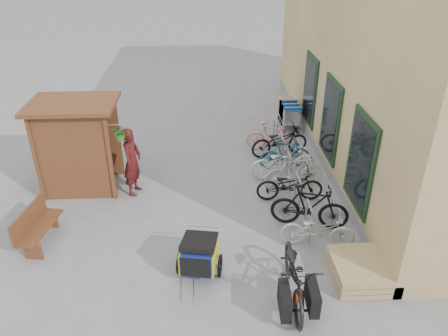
{
  "coord_description": "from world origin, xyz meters",
  "views": [
    {
      "loc": [
        0.03,
        -7.84,
        6.1
      ],
      "look_at": [
        0.5,
        1.5,
        1.0
      ],
      "focal_mm": 35.0,
      "sensor_mm": 36.0,
      "label": 1
    }
  ],
  "objects_px": {
    "child_trailer": "(199,254)",
    "cargo_bike": "(295,276)",
    "bike_4": "(283,162)",
    "kiosk": "(74,134)",
    "bike_6": "(280,141)",
    "bike_1": "(310,207)",
    "pallet_stack": "(358,270)",
    "bike_0": "(318,229)",
    "bike_5": "(285,153)",
    "bike_3": "(294,172)",
    "person_kiosk": "(132,162)",
    "shopping_carts": "(289,111)",
    "bike_7": "(271,137)",
    "bench": "(36,225)",
    "bike_2": "(290,185)"
  },
  "relations": [
    {
      "from": "bike_0",
      "to": "bike_4",
      "type": "distance_m",
      "value": 3.05
    },
    {
      "from": "bike_6",
      "to": "bike_1",
      "type": "bearing_deg",
      "value": 166.93
    },
    {
      "from": "bike_3",
      "to": "bench",
      "type": "bearing_deg",
      "value": 98.01
    },
    {
      "from": "pallet_stack",
      "to": "person_kiosk",
      "type": "distance_m",
      "value": 6.01
    },
    {
      "from": "bike_0",
      "to": "bike_3",
      "type": "xyz_separation_m",
      "value": [
        -0.06,
        2.46,
        0.07
      ]
    },
    {
      "from": "bike_5",
      "to": "bike_3",
      "type": "bearing_deg",
      "value": 175.41
    },
    {
      "from": "bench",
      "to": "bike_6",
      "type": "height_order",
      "value": "bike_6"
    },
    {
      "from": "cargo_bike",
      "to": "bike_0",
      "type": "bearing_deg",
      "value": 64.96
    },
    {
      "from": "child_trailer",
      "to": "bike_2",
      "type": "relative_size",
      "value": 0.9
    },
    {
      "from": "pallet_stack",
      "to": "bench",
      "type": "distance_m",
      "value": 6.84
    },
    {
      "from": "kiosk",
      "to": "bike_1",
      "type": "xyz_separation_m",
      "value": [
        5.69,
        -2.07,
        -1.01
      ]
    },
    {
      "from": "pallet_stack",
      "to": "bike_6",
      "type": "bearing_deg",
      "value": 96.97
    },
    {
      "from": "pallet_stack",
      "to": "bike_0",
      "type": "distance_m",
      "value": 1.24
    },
    {
      "from": "bike_4",
      "to": "person_kiosk",
      "type": "bearing_deg",
      "value": 88.9
    },
    {
      "from": "kiosk",
      "to": "bike_6",
      "type": "relative_size",
      "value": 1.37
    },
    {
      "from": "kiosk",
      "to": "bike_3",
      "type": "bearing_deg",
      "value": -3.27
    },
    {
      "from": "bike_2",
      "to": "person_kiosk",
      "type": "bearing_deg",
      "value": 83.32
    },
    {
      "from": "person_kiosk",
      "to": "bike_1",
      "type": "distance_m",
      "value": 4.58
    },
    {
      "from": "cargo_bike",
      "to": "bike_2",
      "type": "xyz_separation_m",
      "value": [
        0.53,
        3.4,
        -0.09
      ]
    },
    {
      "from": "bike_0",
      "to": "bike_6",
      "type": "bearing_deg",
      "value": 11.32
    },
    {
      "from": "bike_1",
      "to": "bike_4",
      "type": "height_order",
      "value": "bike_1"
    },
    {
      "from": "shopping_carts",
      "to": "bike_3",
      "type": "distance_m",
      "value": 4.21
    },
    {
      "from": "bike_5",
      "to": "shopping_carts",
      "type": "bearing_deg",
      "value": -18.87
    },
    {
      "from": "child_trailer",
      "to": "person_kiosk",
      "type": "relative_size",
      "value": 0.83
    },
    {
      "from": "child_trailer",
      "to": "person_kiosk",
      "type": "bearing_deg",
      "value": 127.64
    },
    {
      "from": "bike_0",
      "to": "bike_4",
      "type": "relative_size",
      "value": 0.86
    },
    {
      "from": "kiosk",
      "to": "bike_6",
      "type": "xyz_separation_m",
      "value": [
        5.6,
        1.63,
        -1.07
      ]
    },
    {
      "from": "cargo_bike",
      "to": "bike_5",
      "type": "height_order",
      "value": "cargo_bike"
    },
    {
      "from": "bike_4",
      "to": "bike_0",
      "type": "bearing_deg",
      "value": 175.08
    },
    {
      "from": "bike_4",
      "to": "bike_5",
      "type": "height_order",
      "value": "bike_4"
    },
    {
      "from": "pallet_stack",
      "to": "bike_0",
      "type": "xyz_separation_m",
      "value": [
        -0.55,
        1.09,
        0.21
      ]
    },
    {
      "from": "child_trailer",
      "to": "bike_4",
      "type": "xyz_separation_m",
      "value": [
        2.32,
        3.79,
        0.0
      ]
    },
    {
      "from": "person_kiosk",
      "to": "cargo_bike",
      "type": "bearing_deg",
      "value": -124.48
    },
    {
      "from": "bike_6",
      "to": "person_kiosk",
      "type": "bearing_deg",
      "value": 101.09
    },
    {
      "from": "bike_2",
      "to": "bike_5",
      "type": "distance_m",
      "value": 1.75
    },
    {
      "from": "kiosk",
      "to": "cargo_bike",
      "type": "bearing_deg",
      "value": -41.32
    },
    {
      "from": "bike_5",
      "to": "bike_1",
      "type": "bearing_deg",
      "value": 174.7
    },
    {
      "from": "pallet_stack",
      "to": "bike_7",
      "type": "distance_m",
      "value": 5.88
    },
    {
      "from": "pallet_stack",
      "to": "child_trailer",
      "type": "bearing_deg",
      "value": 173.98
    },
    {
      "from": "child_trailer",
      "to": "cargo_bike",
      "type": "distance_m",
      "value": 1.92
    },
    {
      "from": "cargo_bike",
      "to": "bike_6",
      "type": "bearing_deg",
      "value": 86.11
    },
    {
      "from": "shopping_carts",
      "to": "bike_3",
      "type": "relative_size",
      "value": 0.96
    },
    {
      "from": "bike_0",
      "to": "bike_3",
      "type": "bearing_deg",
      "value": 11.15
    },
    {
      "from": "bike_3",
      "to": "bike_7",
      "type": "relative_size",
      "value": 1.03
    },
    {
      "from": "bench",
      "to": "bike_3",
      "type": "bearing_deg",
      "value": 28.23
    },
    {
      "from": "person_kiosk",
      "to": "bike_3",
      "type": "bearing_deg",
      "value": -75.17
    },
    {
      "from": "kiosk",
      "to": "bike_5",
      "type": "height_order",
      "value": "kiosk"
    },
    {
      "from": "shopping_carts",
      "to": "bike_1",
      "type": "bearing_deg",
      "value": -95.66
    },
    {
      "from": "bike_6",
      "to": "bike_3",
      "type": "bearing_deg",
      "value": 167.33
    },
    {
      "from": "bike_1",
      "to": "pallet_stack",
      "type": "bearing_deg",
      "value": -147.27
    }
  ]
}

